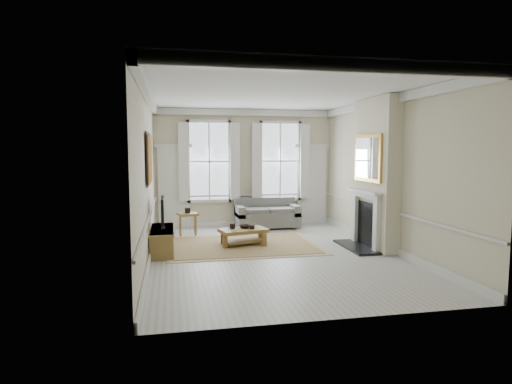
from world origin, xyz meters
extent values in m
plane|color=#B7B5AD|center=(0.00, 0.00, 0.00)|extent=(7.20, 7.20, 0.00)
plane|color=white|center=(0.00, 0.00, 3.40)|extent=(7.20, 7.20, 0.00)
plane|color=beige|center=(0.00, 3.60, 1.70)|extent=(5.20, 0.00, 5.20)
plane|color=beige|center=(-2.60, 0.00, 1.70)|extent=(0.00, 7.20, 7.20)
plane|color=beige|center=(2.60, 0.00, 1.70)|extent=(0.00, 7.20, 7.20)
cube|color=silver|center=(-2.05, 3.56, 1.15)|extent=(0.90, 0.08, 2.30)
cube|color=silver|center=(2.05, 3.56, 1.15)|extent=(0.90, 0.08, 2.30)
cube|color=#AB771D|center=(-2.56, 0.30, 2.05)|extent=(0.05, 1.66, 1.06)
cube|color=beige|center=(2.43, 0.20, 1.70)|extent=(0.35, 1.70, 3.38)
cube|color=black|center=(2.00, 0.20, 0.03)|extent=(0.55, 1.50, 0.05)
cube|color=silver|center=(2.20, -0.35, 0.57)|extent=(0.10, 0.18, 1.15)
cube|color=silver|center=(2.20, 0.75, 0.57)|extent=(0.10, 0.18, 1.15)
cube|color=silver|center=(2.15, 0.20, 1.30)|extent=(0.20, 1.45, 0.06)
cube|color=black|center=(2.25, 0.20, 0.55)|extent=(0.02, 0.92, 1.00)
cube|color=gold|center=(2.21, 0.20, 2.05)|extent=(0.06, 1.26, 1.06)
cube|color=#5E5E5C|center=(0.55, 3.05, 0.26)|extent=(1.78, 0.86, 0.40)
cube|color=#5E5E5C|center=(0.55, 3.38, 0.62)|extent=(1.78, 0.20, 0.44)
cube|color=#5E5E5C|center=(-0.24, 3.05, 0.50)|extent=(0.20, 0.86, 0.30)
cube|color=#5E5E5C|center=(1.34, 3.05, 0.50)|extent=(0.20, 0.86, 0.30)
cylinder|color=brown|center=(-0.22, 2.74, 0.04)|extent=(0.06, 0.06, 0.08)
cylinder|color=brown|center=(1.32, 3.36, 0.04)|extent=(0.06, 0.06, 0.08)
cube|color=brown|center=(-1.72, 2.51, 0.55)|extent=(0.59, 0.59, 0.06)
cube|color=brown|center=(-1.91, 2.32, 0.26)|extent=(0.05, 0.05, 0.52)
cube|color=brown|center=(-1.53, 2.32, 0.26)|extent=(0.05, 0.05, 0.52)
cube|color=brown|center=(-1.91, 2.70, 0.26)|extent=(0.05, 0.05, 0.52)
cube|color=brown|center=(-1.53, 2.70, 0.26)|extent=(0.05, 0.05, 0.52)
cube|color=#A78656|center=(-0.50, 0.95, 0.01)|extent=(3.50, 2.60, 0.02)
cube|color=brown|center=(-0.50, 0.95, 0.36)|extent=(1.19, 0.86, 0.08)
cube|color=brown|center=(-0.93, 0.74, 0.16)|extent=(0.10, 0.10, 0.32)
cube|color=brown|center=(-0.06, 0.74, 0.16)|extent=(0.10, 0.10, 0.32)
cube|color=brown|center=(-0.93, 1.16, 0.16)|extent=(0.10, 0.10, 0.32)
cube|color=brown|center=(-0.06, 1.16, 0.16)|extent=(0.10, 0.10, 0.32)
cylinder|color=black|center=(-0.75, 1.00, 0.46)|extent=(0.13, 0.13, 0.13)
cylinder|color=black|center=(-0.30, 0.90, 0.44)|extent=(0.12, 0.12, 0.09)
imported|color=black|center=(-0.45, 1.05, 0.43)|extent=(0.37, 0.37, 0.07)
cube|color=brown|center=(-2.34, 0.63, 0.27)|extent=(0.48, 1.49, 0.53)
cube|color=black|center=(-2.32, 0.63, 0.55)|extent=(0.08, 0.30, 0.03)
cube|color=black|center=(-2.32, 0.63, 0.94)|extent=(0.05, 0.90, 0.55)
cube|color=black|center=(-2.29, 0.63, 0.94)|extent=(0.01, 0.83, 0.50)
camera|label=1|loc=(-2.11, -8.75, 2.24)|focal=30.00mm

